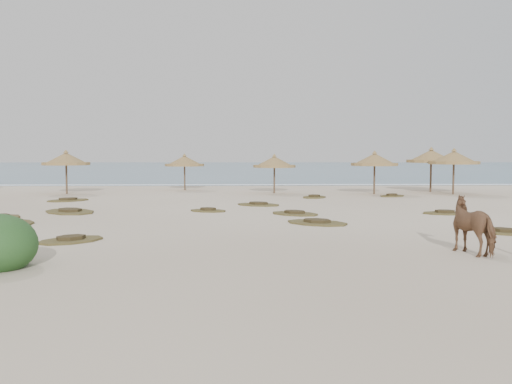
% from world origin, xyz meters
% --- Properties ---
extents(ground, '(160.00, 160.00, 0.00)m').
position_xyz_m(ground, '(0.00, 0.00, 0.00)').
color(ground, beige).
rests_on(ground, ground).
extents(ocean, '(200.00, 100.00, 0.01)m').
position_xyz_m(ocean, '(0.00, 75.00, 0.00)').
color(ocean, '#265472').
rests_on(ocean, ground).
extents(foam_line, '(70.00, 0.60, 0.01)m').
position_xyz_m(foam_line, '(0.00, 26.00, 0.00)').
color(foam_line, white).
rests_on(foam_line, ground).
extents(palapa_1, '(3.30, 3.30, 2.70)m').
position_xyz_m(palapa_1, '(-11.65, 16.73, 2.09)').
color(palapa_1, brown).
rests_on(palapa_1, ground).
extents(palapa_2, '(3.43, 3.43, 2.46)m').
position_xyz_m(palapa_2, '(-4.83, 20.16, 1.91)').
color(palapa_2, brown).
rests_on(palapa_2, ground).
extents(palapa_3, '(2.99, 2.99, 2.45)m').
position_xyz_m(palapa_3, '(1.02, 16.98, 1.90)').
color(palapa_3, brown).
rests_on(palapa_3, ground).
extents(palapa_4, '(3.18, 3.18, 2.65)m').
position_xyz_m(palapa_4, '(7.00, 16.01, 2.05)').
color(palapa_4, brown).
rests_on(palapa_4, ground).
extents(palapa_5, '(3.51, 3.51, 2.80)m').
position_xyz_m(palapa_5, '(11.74, 15.81, 2.17)').
color(palapa_5, brown).
rests_on(palapa_5, ground).
extents(palapa_6, '(3.88, 3.88, 2.88)m').
position_xyz_m(palapa_6, '(11.05, 17.89, 2.24)').
color(palapa_6, brown).
rests_on(palapa_6, ground).
extents(horse, '(1.29, 1.86, 1.43)m').
position_xyz_m(horse, '(4.90, -4.12, 0.72)').
color(horse, brown).
rests_on(horse, ground).
extents(scrub_1, '(3.17, 3.33, 0.16)m').
position_xyz_m(scrub_1, '(-8.23, 5.97, 0.05)').
color(scrub_1, brown).
rests_on(scrub_1, ground).
extents(scrub_2, '(1.93, 1.65, 0.16)m').
position_xyz_m(scrub_2, '(-2.42, 6.24, 0.05)').
color(scrub_2, brown).
rests_on(scrub_2, ground).
extents(scrub_3, '(2.49, 2.41, 0.16)m').
position_xyz_m(scrub_3, '(1.19, 4.96, 0.05)').
color(scrub_3, brown).
rests_on(scrub_3, ground).
extents(scrub_4, '(1.98, 1.41, 0.16)m').
position_xyz_m(scrub_4, '(7.40, 5.02, 0.05)').
color(scrub_4, brown).
rests_on(scrub_4, ground).
extents(scrub_6, '(2.63, 2.64, 0.16)m').
position_xyz_m(scrub_6, '(-10.05, 11.71, 0.05)').
color(scrub_6, brown).
rests_on(scrub_6, ground).
extents(scrub_7, '(1.84, 2.24, 0.16)m').
position_xyz_m(scrub_7, '(3.06, 13.54, 0.05)').
color(scrub_7, brown).
rests_on(scrub_7, ground).
extents(scrub_9, '(2.78, 2.64, 0.16)m').
position_xyz_m(scrub_9, '(1.71, 1.94, 0.05)').
color(scrub_9, brown).
rests_on(scrub_9, ground).
extents(scrub_10, '(2.00, 1.87, 0.16)m').
position_xyz_m(scrub_10, '(7.64, 14.29, 0.05)').
color(scrub_10, brown).
rests_on(scrub_10, ground).
extents(scrub_11, '(2.27, 2.27, 0.16)m').
position_xyz_m(scrub_11, '(-5.82, -1.90, 0.05)').
color(scrub_11, brown).
rests_on(scrub_11, ground).
extents(scrub_12, '(1.99, 1.96, 0.16)m').
position_xyz_m(scrub_12, '(7.24, -0.58, 0.05)').
color(scrub_12, brown).
rests_on(scrub_12, ground).
extents(scrub_13, '(2.56, 2.25, 0.16)m').
position_xyz_m(scrub_13, '(-0.18, 8.99, 0.05)').
color(scrub_13, brown).
rests_on(scrub_13, ground).
extents(scrub_14, '(2.47, 2.71, 0.16)m').
position_xyz_m(scrub_14, '(-9.15, 2.18, 0.05)').
color(scrub_14, brown).
rests_on(scrub_14, ground).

